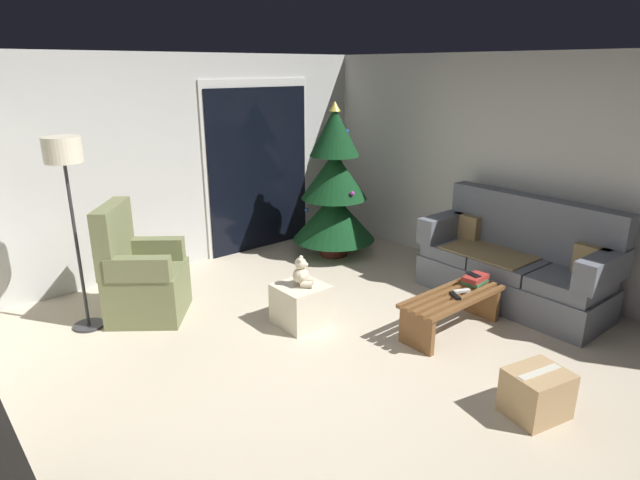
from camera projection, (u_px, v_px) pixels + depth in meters
ground_plane at (338, 369)px, 4.30m from camera, size 7.00×7.00×0.00m
wall_back at (163, 166)px, 6.13m from camera, size 5.72×0.12×2.50m
wall_right at (537, 174)px, 5.66m from camera, size 0.12×6.00×2.50m
patio_door_frame at (259, 167)px, 6.91m from camera, size 1.60×0.02×2.20m
patio_door_glass at (260, 170)px, 6.91m from camera, size 1.50×0.02×2.10m
couch at (516, 264)px, 5.47m from camera, size 0.81×1.95×1.08m
coffee_table at (452, 307)px, 4.85m from camera, size 1.10×0.40×0.37m
remote_white at (462, 291)px, 4.86m from camera, size 0.16×0.11×0.02m
remote_black at (455, 296)px, 4.76m from camera, size 0.11×0.16×0.02m
book_stack at (475, 279)px, 5.06m from camera, size 0.27×0.20×0.08m
cell_phone at (473, 275)px, 5.05m from camera, size 0.09×0.15×0.01m
christmas_tree at (334, 190)px, 6.66m from camera, size 1.05×1.05×1.95m
armchair at (141, 277)px, 5.12m from camera, size 0.96×0.96×1.13m
floor_lamp at (65, 169)px, 4.54m from camera, size 0.32×0.32×1.78m
ottoman at (301, 304)px, 5.02m from camera, size 0.44×0.44×0.39m
teddy_bear_cream at (302, 273)px, 4.92m from camera, size 0.21×0.21×0.29m
cardboard_box_taped_mid_floor at (537, 393)px, 3.70m from camera, size 0.47×0.42×0.34m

